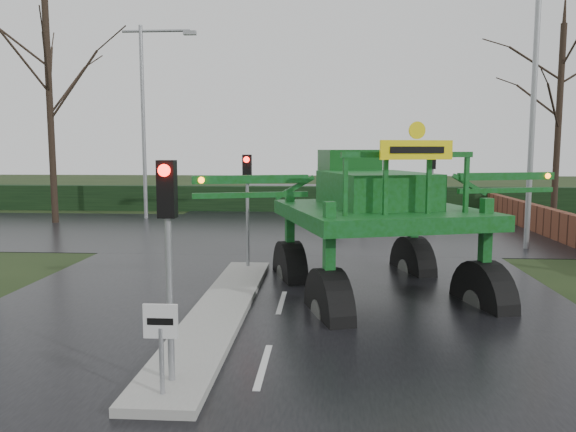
# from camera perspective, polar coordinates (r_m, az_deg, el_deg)

# --- Properties ---
(ground) EXTENTS (140.00, 140.00, 0.00)m
(ground) POSITION_cam_1_polar(r_m,az_deg,el_deg) (9.88, -2.52, -15.10)
(ground) COLOR black
(ground) RESTS_ON ground
(road_main) EXTENTS (14.00, 80.00, 0.02)m
(road_main) POSITION_cam_1_polar(r_m,az_deg,el_deg) (19.49, 0.72, -4.08)
(road_main) COLOR black
(road_main) RESTS_ON ground
(road_cross) EXTENTS (80.00, 12.00, 0.02)m
(road_cross) POSITION_cam_1_polar(r_m,az_deg,el_deg) (25.40, 1.46, -1.52)
(road_cross) COLOR black
(road_cross) RESTS_ON ground
(median_island) EXTENTS (1.20, 10.00, 0.16)m
(median_island) POSITION_cam_1_polar(r_m,az_deg,el_deg) (12.84, -6.88, -9.52)
(median_island) COLOR gray
(median_island) RESTS_ON ground
(hedge_row) EXTENTS (44.00, 0.90, 1.50)m
(hedge_row) POSITION_cam_1_polar(r_m,az_deg,el_deg) (33.25, 2.03, 1.74)
(hedge_row) COLOR black
(hedge_row) RESTS_ON ground
(brick_wall) EXTENTS (0.40, 20.00, 1.20)m
(brick_wall) POSITION_cam_1_polar(r_m,az_deg,el_deg) (27.01, 24.31, -0.36)
(brick_wall) COLOR #592D1E
(brick_wall) RESTS_ON ground
(keep_left_sign) EXTENTS (0.50, 0.07, 1.35)m
(keep_left_sign) POSITION_cam_1_polar(r_m,az_deg,el_deg) (8.38, -12.79, -11.64)
(keep_left_sign) COLOR gray
(keep_left_sign) RESTS_ON ground
(traffic_signal_near) EXTENTS (0.26, 0.33, 3.52)m
(traffic_signal_near) POSITION_cam_1_polar(r_m,az_deg,el_deg) (8.50, -12.12, -0.75)
(traffic_signal_near) COLOR gray
(traffic_signal_near) RESTS_ON ground
(traffic_signal_mid) EXTENTS (0.26, 0.33, 3.52)m
(traffic_signal_mid) POSITION_cam_1_polar(r_m,az_deg,el_deg) (16.80, -4.16, 3.05)
(traffic_signal_mid) COLOR gray
(traffic_signal_mid) RESTS_ON ground
(traffic_signal_far) EXTENTS (0.26, 0.33, 3.52)m
(traffic_signal_far) POSITION_cam_1_polar(r_m,az_deg,el_deg) (29.65, 14.49, 4.48)
(traffic_signal_far) COLOR gray
(traffic_signal_far) RESTS_ON ground
(street_light_right) EXTENTS (3.85, 0.30, 10.00)m
(street_light_right) POSITION_cam_1_polar(r_m,az_deg,el_deg) (22.41, 22.99, 12.18)
(street_light_right) COLOR gray
(street_light_right) RESTS_ON ground
(street_light_left_far) EXTENTS (3.85, 0.30, 10.00)m
(street_light_left_far) POSITION_cam_1_polar(r_m,az_deg,el_deg) (30.62, -13.98, 10.93)
(street_light_left_far) COLOR gray
(street_light_left_far) RESTS_ON ground
(tree_left_far) EXTENTS (7.70, 7.70, 13.26)m
(tree_left_far) POSITION_cam_1_polar(r_m,az_deg,el_deg) (30.49, -23.16, 12.79)
(tree_left_far) COLOR black
(tree_left_far) RESTS_ON ground
(tree_right_far) EXTENTS (7.00, 7.00, 12.05)m
(tree_right_far) POSITION_cam_1_polar(r_m,az_deg,el_deg) (32.52, 25.92, 11.10)
(tree_right_far) COLOR black
(tree_right_far) RESTS_ON ground
(crop_sprayer) EXTENTS (9.22, 6.97, 5.35)m
(crop_sprayer) POSITION_cam_1_polar(r_m,az_deg,el_deg) (12.47, 3.90, 1.48)
(crop_sprayer) COLOR black
(crop_sprayer) RESTS_ON ground
(white_sedan) EXTENTS (5.15, 2.27, 1.65)m
(white_sedan) POSITION_cam_1_polar(r_m,az_deg,el_deg) (27.31, 9.61, -1.04)
(white_sedan) COLOR silver
(white_sedan) RESTS_ON ground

